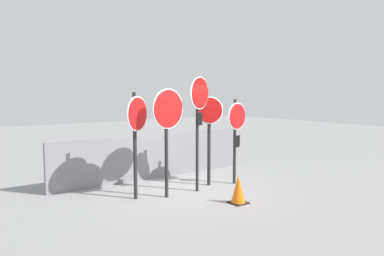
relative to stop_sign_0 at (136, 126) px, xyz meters
name	(u,v)px	position (x,y,z in m)	size (l,w,h in m)	color
ground_plane	(186,188)	(1.37, 0.09, -1.61)	(40.00, 40.00, 0.00)	gray
fence_back	(155,156)	(1.37, 1.52, -1.02)	(5.84, 0.12, 1.19)	slate
stop_sign_0	(136,126)	(0.00, 0.00, 0.00)	(0.68, 0.39, 2.34)	black
stop_sign_1	(168,120)	(0.60, -0.31, 0.13)	(0.87, 0.20, 2.43)	black
stop_sign_2	(199,109)	(1.48, -0.29, 0.34)	(0.72, 0.30, 2.70)	black
stop_sign_3	(209,124)	(2.02, -0.01, -0.07)	(0.61, 0.34, 2.24)	black
stop_sign_4	(236,127)	(2.68, -0.28, -0.14)	(0.68, 0.18, 2.16)	black
traffic_cone_0	(238,189)	(1.57, -1.54, -1.31)	(0.37, 0.37, 0.61)	black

